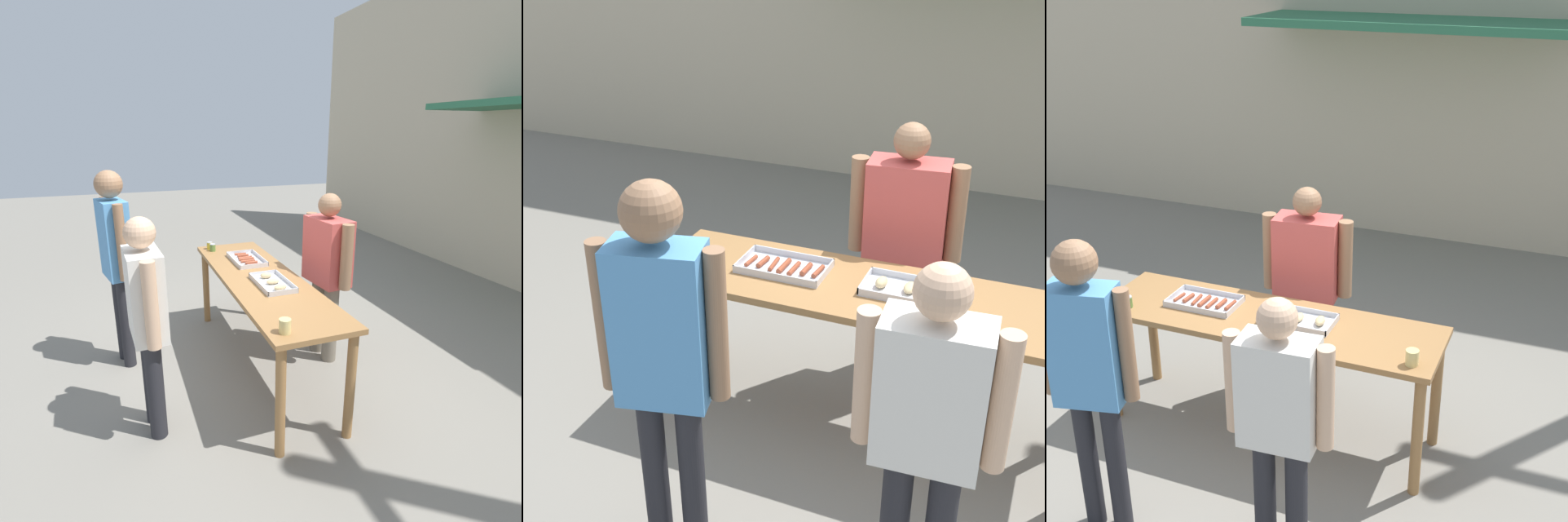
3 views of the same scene
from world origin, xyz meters
TOP-DOWN VIEW (x-y plane):
  - ground_plane at (0.00, 0.00)m, footprint 24.00×24.00m
  - serving_table at (0.00, 0.00)m, footprint 2.31×0.65m
  - food_tray_sausages at (-0.48, 0.03)m, footprint 0.48×0.29m
  - food_tray_buns at (0.21, 0.03)m, footprint 0.48×0.26m
  - condiment_jar_mustard at (-1.02, -0.22)m, footprint 0.06×0.06m
  - condiment_jar_ketchup at (-0.94, -0.20)m, footprint 0.06×0.06m
  - beer_cup at (1.01, -0.21)m, footprint 0.08×0.08m
  - person_server_behind_table at (0.03, 0.63)m, footprint 0.66×0.30m
  - person_customer_holding_hotdog at (-0.50, -1.17)m, footprint 0.52×0.28m
  - person_customer_with_cup at (0.53, -1.01)m, footprint 0.58×0.24m

SIDE VIEW (x-z plane):
  - ground_plane at x=0.00m, z-range 0.00..0.00m
  - serving_table at x=0.00m, z-range 0.32..1.20m
  - food_tray_sausages at x=-0.48m, z-range 0.86..0.91m
  - food_tray_buns at x=0.21m, z-range 0.86..0.92m
  - condiment_jar_mustard at x=-1.02m, z-range 0.87..0.95m
  - condiment_jar_ketchup at x=-0.94m, z-range 0.87..0.95m
  - beer_cup at x=1.01m, z-range 0.87..0.97m
  - person_server_behind_table at x=0.03m, z-range 0.14..1.72m
  - person_customer_with_cup at x=0.53m, z-range 0.15..1.73m
  - person_customer_holding_hotdog at x=-0.50m, z-range 0.20..1.98m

